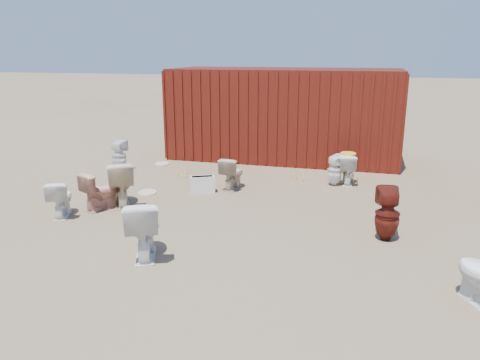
% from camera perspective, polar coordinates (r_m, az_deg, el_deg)
% --- Properties ---
extents(ground, '(100.00, 100.00, 0.00)m').
position_cam_1_polar(ground, '(8.22, -1.11, -4.77)').
color(ground, brown).
rests_on(ground, ground).
extents(shipping_container, '(6.00, 2.40, 2.40)m').
position_cam_1_polar(shipping_container, '(12.89, 5.48, 8.03)').
color(shipping_container, '#49170C').
rests_on(shipping_container, ground).
extents(toilet_front_a, '(0.58, 0.74, 0.66)m').
position_cam_1_polar(toilet_front_a, '(8.85, -21.02, -2.09)').
color(toilet_front_a, white).
rests_on(toilet_front_a, ground).
extents(toilet_front_pink, '(0.67, 0.81, 0.72)m').
position_cam_1_polar(toilet_front_pink, '(8.99, -16.59, -1.24)').
color(toilet_front_pink, tan).
rests_on(toilet_front_pink, ground).
extents(toilet_front_c, '(0.77, 0.96, 0.86)m').
position_cam_1_polar(toilet_front_c, '(6.76, -11.69, -5.76)').
color(toilet_front_c, white).
rests_on(toilet_front_c, ground).
extents(toilet_front_maroon, '(0.43, 0.43, 0.84)m').
position_cam_1_polar(toilet_front_maroon, '(7.55, 17.52, -3.99)').
color(toilet_front_maroon, '#59180F').
rests_on(toilet_front_maroon, ground).
extents(toilet_back_a, '(0.39, 0.39, 0.77)m').
position_cam_1_polar(toilet_back_a, '(11.77, -14.55, 2.89)').
color(toilet_back_a, white).
rests_on(toilet_back_a, ground).
extents(toilet_back_beige_left, '(0.86, 0.97, 0.86)m').
position_cam_1_polar(toilet_back_beige_left, '(9.12, -14.37, -0.37)').
color(toilet_back_beige_left, beige).
rests_on(toilet_back_beige_left, ground).
extents(toilet_back_beige_right, '(0.47, 0.72, 0.69)m').
position_cam_1_polar(toilet_back_beige_right, '(9.92, -0.94, 0.85)').
color(toilet_back_beige_right, beige).
rests_on(toilet_back_beige_right, ground).
extents(toilet_back_yellowlid, '(0.43, 0.69, 0.67)m').
position_cam_1_polar(toilet_back_yellowlid, '(10.56, 12.94, 1.31)').
color(toilet_back_yellowlid, white).
rests_on(toilet_back_yellowlid, ground).
extents(toilet_back_e, '(0.44, 0.44, 0.69)m').
position_cam_1_polar(toilet_back_e, '(10.38, 11.46, 1.20)').
color(toilet_back_e, white).
rests_on(toilet_back_e, ground).
extents(yellow_lid, '(0.34, 0.42, 0.02)m').
position_cam_1_polar(yellow_lid, '(10.48, 13.05, 3.15)').
color(yellow_lid, yellow).
rests_on(yellow_lid, toilet_back_yellowlid).
extents(loose_tank, '(0.54, 0.40, 0.35)m').
position_cam_1_polar(loose_tank, '(9.71, -4.61, -0.54)').
color(loose_tank, silver).
rests_on(loose_tank, ground).
extents(loose_lid_near, '(0.52, 0.59, 0.02)m').
position_cam_1_polar(loose_lid_near, '(9.88, -11.23, -1.50)').
color(loose_lid_near, beige).
rests_on(loose_lid_near, ground).
extents(loose_lid_far, '(0.46, 0.54, 0.02)m').
position_cam_1_polar(loose_lid_far, '(12.36, -9.47, 1.97)').
color(loose_lid_far, beige).
rests_on(loose_lid_far, ground).
extents(weed_clump_a, '(0.36, 0.36, 0.30)m').
position_cam_1_polar(weed_clump_a, '(11.07, -6.95, 1.26)').
color(weed_clump_a, '#C2BA4D').
rests_on(weed_clump_a, ground).
extents(weed_clump_b, '(0.32, 0.32, 0.29)m').
position_cam_1_polar(weed_clump_b, '(10.61, 6.99, 0.60)').
color(weed_clump_b, '#C2BA4D').
rests_on(weed_clump_b, ground).
extents(weed_clump_c, '(0.36, 0.36, 0.36)m').
position_cam_1_polar(weed_clump_c, '(10.75, 13.28, 0.68)').
color(weed_clump_c, '#C2BA4D').
rests_on(weed_clump_c, ground).
extents(weed_clump_d, '(0.30, 0.30, 0.26)m').
position_cam_1_polar(weed_clump_d, '(11.73, -1.88, 2.04)').
color(weed_clump_d, '#C2BA4D').
rests_on(weed_clump_d, ground).
extents(weed_clump_e, '(0.34, 0.34, 0.34)m').
position_cam_1_polar(weed_clump_e, '(11.23, 11.54, 1.36)').
color(weed_clump_e, '#C2BA4D').
rests_on(weed_clump_e, ground).
extents(weed_clump_f, '(0.28, 0.28, 0.22)m').
position_cam_1_polar(weed_clump_f, '(8.39, 17.75, -4.29)').
color(weed_clump_f, '#C2BA4D').
rests_on(weed_clump_f, ground).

